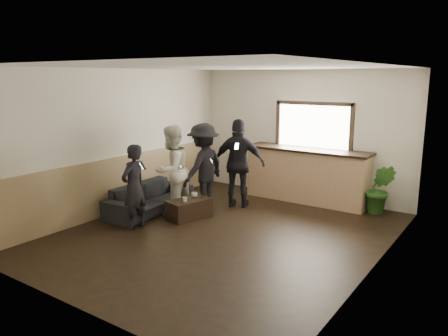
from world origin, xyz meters
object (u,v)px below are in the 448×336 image
Objects in this scene: bar_counter at (307,172)px; person_a at (134,187)px; coffee_table at (189,209)px; sofa at (150,198)px; person_d at (239,164)px; cup_a at (194,195)px; person_b at (172,170)px; cup_b at (185,200)px; potted_plant at (380,189)px; person_c at (203,167)px.

bar_counter reaches higher than person_a.
person_a is (-0.45, -0.96, 0.57)m from coffee_table.
sofa is 1.92m from person_d.
cup_a is (-1.36, -2.17, -0.23)m from bar_counter.
cup_a is 0.65m from person_b.
person_d reaches higher than person_b.
bar_counter is 2.58m from cup_a.
cup_b is at bearing 63.66° from person_b.
bar_counter is 1.80× the size of person_a.
person_c is (-3.05, -1.65, 0.38)m from potted_plant.
cup_a is at bearing -122.10° from bar_counter.
sofa is at bearing 178.11° from cup_b.
person_d is (0.39, 0.98, 0.50)m from cup_a.
cup_a is at bearing 99.27° from cup_b.
person_a is (-0.49, -0.81, 0.35)m from cup_b.
bar_counter is 2.95m from person_b.
person_c reaches higher than person_a.
person_b is at bearing 32.52° from person_d.
cup_b is 1.00m from person_a.
person_a reaches higher than coffee_table.
person_a is (-3.35, -3.29, 0.26)m from potted_plant.
potted_plant is (2.89, 2.33, 0.31)m from coffee_table.
person_d is at bearing -129.17° from bar_counter.
cup_b is 0.70m from person_b.
coffee_table is 1.21m from person_a.
coffee_table is at bearing -83.06° from cup_a.
bar_counter is 29.40× the size of cup_b.
sofa is 0.92m from coffee_table.
coffee_table is 6.94× the size of cup_a.
person_c is (-1.50, -1.70, 0.23)m from bar_counter.
potted_plant is at bearing 128.58° from person_a.
cup_b is at bearing 143.02° from person_a.
cup_b is 0.97m from person_c.
person_d is at bearing 76.07° from cup_b.
sofa is 1.29× the size of person_a.
cup_a is at bearing 96.94° from coffee_table.
person_c is at bearing 103.41° from coffee_table.
potted_plant is (3.80, 2.45, 0.21)m from sofa.
person_d reaches higher than cup_b.
bar_counter is at bearing -44.84° from sofa.
cup_a is 1.29m from person_a.
person_b reaches higher than potted_plant.
bar_counter is 3.30× the size of coffee_table.
coffee_table is at bearing 51.13° from person_d.
person_d is (-2.53, -1.15, 0.41)m from potted_plant.
person_b reaches higher than cup_a.
person_b is (-0.49, 0.20, 0.46)m from cup_b.
cup_a is 3.61m from potted_plant.
potted_plant is 4.07m from person_b.
cup_a is (-0.02, 0.20, 0.23)m from coffee_table.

